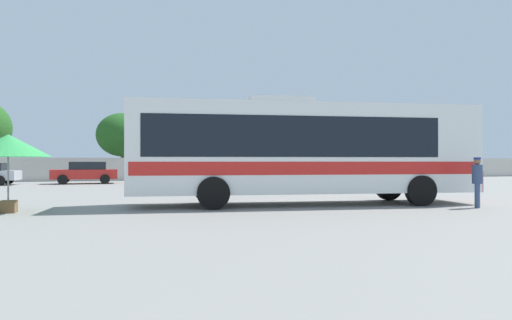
# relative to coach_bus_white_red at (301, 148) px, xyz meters

# --- Properties ---
(ground_plane) EXTENTS (300.00, 300.00, 0.00)m
(ground_plane) POSITION_rel_coach_bus_white_red_xyz_m (1.10, 10.38, -1.98)
(ground_plane) COLOR gray
(perimeter_wall) EXTENTS (80.00, 0.30, 1.77)m
(perimeter_wall) POSITION_rel_coach_bus_white_red_xyz_m (1.10, 22.63, -1.10)
(perimeter_wall) COLOR beige
(perimeter_wall) RESTS_ON ground_plane
(coach_bus_white_red) EXTENTS (12.30, 3.88, 3.72)m
(coach_bus_white_red) POSITION_rel_coach_bus_white_red_xyz_m (0.00, 0.00, 0.00)
(coach_bus_white_red) COLOR white
(coach_bus_white_red) RESTS_ON ground_plane
(attendant_by_bus_door) EXTENTS (0.46, 0.46, 1.65)m
(attendant_by_bus_door) POSITION_rel_coach_bus_white_red_xyz_m (5.06, -2.74, -1.05)
(attendant_by_bus_door) COLOR #33476B
(attendant_by_bus_door) RESTS_ON ground_plane
(vendor_umbrella_near_gate_green) EXTENTS (2.42, 2.42, 2.32)m
(vendor_umbrella_near_gate_green) POSITION_rel_coach_bus_white_red_xyz_m (-9.28, -0.05, -0.03)
(vendor_umbrella_near_gate_green) COLOR gray
(vendor_umbrella_near_gate_green) RESTS_ON ground_plane
(parked_car_second_red) EXTENTS (4.24, 2.07, 1.47)m
(parked_car_second_red) POSITION_rel_coach_bus_white_red_xyz_m (-8.32, 18.15, -1.20)
(parked_car_second_red) COLOR red
(parked_car_second_red) RESTS_ON ground_plane
(utility_pole_near) EXTENTS (1.80, 0.33, 7.16)m
(utility_pole_near) POSITION_rel_coach_bus_white_red_xyz_m (14.53, 25.14, 1.77)
(utility_pole_near) COLOR #4C3823
(utility_pole_near) RESTS_ON ground_plane
(roadside_tree_midleft) EXTENTS (4.69, 4.69, 5.91)m
(roadside_tree_midleft) POSITION_rel_coach_bus_white_red_xyz_m (-5.86, 29.31, 1.93)
(roadside_tree_midleft) COLOR brown
(roadside_tree_midleft) RESTS_ON ground_plane
(roadside_tree_midright) EXTENTS (3.75, 3.75, 5.48)m
(roadside_tree_midright) POSITION_rel_coach_bus_white_red_xyz_m (-1.58, 26.54, 1.89)
(roadside_tree_midright) COLOR brown
(roadside_tree_midright) RESTS_ON ground_plane
(roadside_tree_right) EXTENTS (4.50, 4.50, 6.96)m
(roadside_tree_right) POSITION_rel_coach_bus_white_red_xyz_m (3.15, 25.17, 3.05)
(roadside_tree_right) COLOR brown
(roadside_tree_right) RESTS_ON ground_plane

